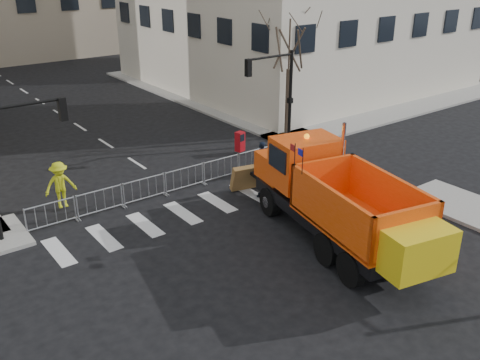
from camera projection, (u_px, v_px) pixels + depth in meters
ground at (287, 259)px, 19.49m from camera, size 120.00×120.00×0.00m
sidewalk_back at (170, 183)px, 25.72m from camera, size 64.00×5.00×0.15m
traffic_light_right at (290, 99)px, 30.10m from camera, size 0.18×0.18×5.40m
crowd_barriers at (165, 184)px, 24.46m from camera, size 12.60×0.60×1.10m
street_tree at (288, 76)px, 30.81m from camera, size 3.00×3.00×7.50m
plow_truck at (338, 198)px, 19.91m from camera, size 5.09×11.22×4.22m
cop_a at (261, 159)px, 26.44m from camera, size 0.78×0.72×1.78m
cop_b at (291, 178)px, 24.30m from camera, size 1.05×0.98×1.72m
cop_c at (262, 179)px, 24.16m from camera, size 1.08×0.97×1.76m
worker at (60, 185)px, 22.75m from camera, size 1.39×0.87×2.06m
newspaper_box at (240, 142)px, 29.42m from camera, size 0.53×0.49×1.10m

